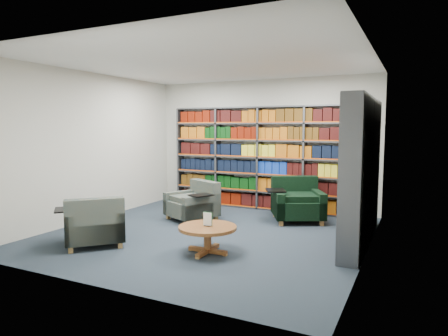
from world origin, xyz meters
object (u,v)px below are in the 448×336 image
at_px(coffee_table, 208,232).
at_px(chair_green_right, 296,203).
at_px(chair_teal_left, 195,204).
at_px(chair_teal_front, 94,226).

bearing_deg(coffee_table, chair_green_right, 77.41).
relative_size(chair_teal_left, coffee_table, 1.32).
bearing_deg(chair_green_right, chair_teal_front, -127.45).
distance_m(chair_teal_front, coffee_table, 1.75).
height_order(chair_teal_left, coffee_table, chair_teal_left).
relative_size(chair_green_right, chair_teal_front, 1.03).
bearing_deg(chair_green_right, chair_teal_left, -155.77).
distance_m(chair_teal_left, chair_green_right, 1.94).
xyz_separation_m(chair_green_right, coffee_table, (-0.57, -2.53, -0.02)).
bearing_deg(chair_teal_front, coffee_table, 13.97).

